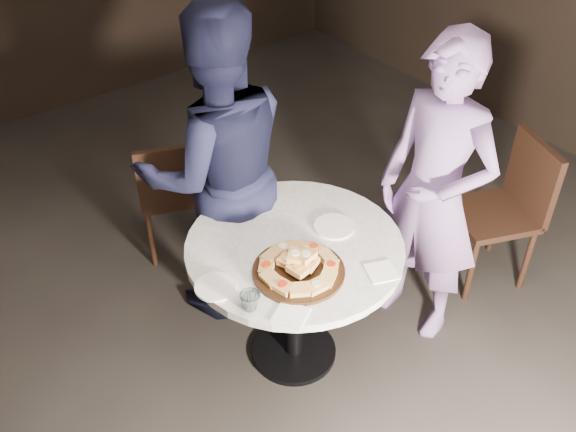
% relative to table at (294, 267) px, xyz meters
% --- Properties ---
extents(floor, '(7.00, 7.00, 0.00)m').
position_rel_table_xyz_m(floor, '(-0.11, -0.15, -0.61)').
color(floor, black).
rests_on(floor, ground).
extents(table, '(1.13, 1.13, 0.75)m').
position_rel_table_xyz_m(table, '(0.00, 0.00, 0.00)').
color(table, black).
rests_on(table, ground).
extents(serving_board, '(0.41, 0.41, 0.02)m').
position_rel_table_xyz_m(serving_board, '(-0.10, -0.16, 0.15)').
color(serving_board, black).
rests_on(serving_board, table).
extents(focaccia_pile, '(0.35, 0.35, 0.09)m').
position_rel_table_xyz_m(focaccia_pile, '(-0.10, -0.16, 0.19)').
color(focaccia_pile, tan).
rests_on(focaccia_pile, serving_board).
extents(plate_left, '(0.22, 0.22, 0.01)m').
position_rel_table_xyz_m(plate_left, '(-0.44, -0.02, 0.15)').
color(plate_left, white).
rests_on(plate_left, table).
extents(plate_right, '(0.24, 0.24, 0.01)m').
position_rel_table_xyz_m(plate_right, '(0.22, -0.02, 0.15)').
color(plate_right, white).
rests_on(plate_right, table).
extents(water_glass, '(0.11, 0.11, 0.08)m').
position_rel_table_xyz_m(water_glass, '(-0.39, -0.21, 0.18)').
color(water_glass, silver).
rests_on(water_glass, table).
extents(napkin_near, '(0.17, 0.17, 0.01)m').
position_rel_table_xyz_m(napkin_near, '(-0.28, -0.34, 0.14)').
color(napkin_near, white).
rests_on(napkin_near, table).
extents(napkin_far, '(0.16, 0.16, 0.01)m').
position_rel_table_xyz_m(napkin_far, '(0.18, -0.38, 0.14)').
color(napkin_far, white).
rests_on(napkin_far, table).
extents(chair_far, '(0.50, 0.51, 0.82)m').
position_rel_table_xyz_m(chair_far, '(-0.07, 1.08, -0.14)').
color(chair_far, black).
rests_on(chair_far, ground).
extents(chair_right, '(0.55, 0.54, 0.88)m').
position_rel_table_xyz_m(chair_right, '(1.34, -0.22, -0.10)').
color(chair_right, black).
rests_on(chair_right, ground).
extents(diner_navy, '(0.99, 0.87, 1.72)m').
position_rel_table_xyz_m(diner_navy, '(-0.04, 0.58, 0.25)').
color(diner_navy, black).
rests_on(diner_navy, ground).
extents(diner_teal, '(0.48, 0.65, 1.64)m').
position_rel_table_xyz_m(diner_teal, '(0.71, -0.19, 0.21)').
color(diner_teal, slate).
rests_on(diner_teal, ground).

